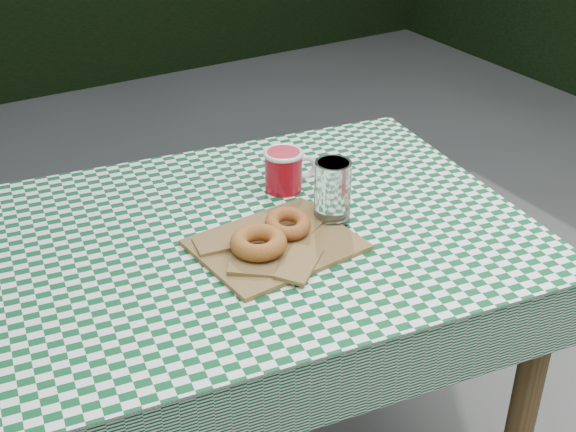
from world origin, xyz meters
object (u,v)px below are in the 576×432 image
(coffee_mug, at_px, (283,171))
(drinking_glass, at_px, (332,192))
(paper_bag, at_px, (276,244))
(table, at_px, (234,381))

(coffee_mug, height_order, drinking_glass, drinking_glass)
(paper_bag, bearing_deg, drinking_glass, 10.69)
(coffee_mug, bearing_deg, paper_bag, -113.38)
(table, relative_size, coffee_mug, 7.31)
(paper_bag, distance_m, drinking_glass, 0.16)
(paper_bag, bearing_deg, coffee_mug, 56.04)
(table, xyz_separation_m, coffee_mug, (0.19, 0.11, 0.43))
(table, distance_m, paper_bag, 0.40)
(coffee_mug, distance_m, drinking_glass, 0.17)
(coffee_mug, bearing_deg, drinking_glass, -74.50)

